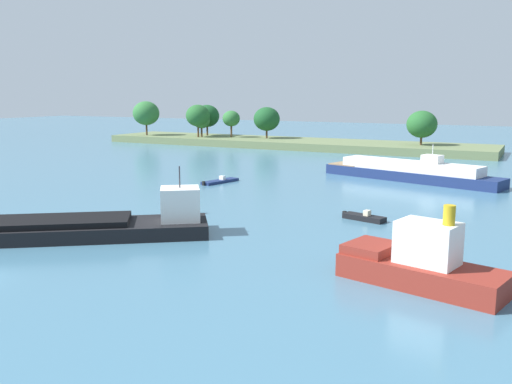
{
  "coord_description": "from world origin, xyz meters",
  "views": [
    {
      "loc": [
        32.07,
        -21.49,
        11.73
      ],
      "look_at": [
        4.79,
        31.22,
        1.2
      ],
      "focal_mm": 39.0,
      "sensor_mm": 36.0,
      "label": 1
    }
  ],
  "objects_px": {
    "fishing_skiff": "(364,217)",
    "channel_buoy_red": "(191,206)",
    "tugboat": "(419,264)",
    "white_riverboat": "(410,171)",
    "small_motorboat": "(220,181)",
    "cargo_barge": "(14,229)"
  },
  "relations": [
    {
      "from": "small_motorboat",
      "to": "cargo_barge",
      "type": "distance_m",
      "value": 32.98
    },
    {
      "from": "small_motorboat",
      "to": "white_riverboat",
      "type": "distance_m",
      "value": 25.94
    },
    {
      "from": "fishing_skiff",
      "to": "tugboat",
      "type": "xyz_separation_m",
      "value": [
        8.22,
        -15.98,
        1.1
      ]
    },
    {
      "from": "white_riverboat",
      "to": "fishing_skiff",
      "type": "height_order",
      "value": "white_riverboat"
    },
    {
      "from": "small_motorboat",
      "to": "channel_buoy_red",
      "type": "distance_m",
      "value": 19.59
    },
    {
      "from": "tugboat",
      "to": "fishing_skiff",
      "type": "bearing_deg",
      "value": 117.23
    },
    {
      "from": "fishing_skiff",
      "to": "cargo_barge",
      "type": "height_order",
      "value": "cargo_barge"
    },
    {
      "from": "white_riverboat",
      "to": "tugboat",
      "type": "distance_m",
      "value": 43.64
    },
    {
      "from": "tugboat",
      "to": "channel_buoy_red",
      "type": "relative_size",
      "value": 5.62
    },
    {
      "from": "small_motorboat",
      "to": "channel_buoy_red",
      "type": "bearing_deg",
      "value": -67.37
    },
    {
      "from": "small_motorboat",
      "to": "tugboat",
      "type": "relative_size",
      "value": 0.58
    },
    {
      "from": "fishing_skiff",
      "to": "channel_buoy_red",
      "type": "bearing_deg",
      "value": -162.22
    },
    {
      "from": "cargo_barge",
      "to": "tugboat",
      "type": "bearing_deg",
      "value": 7.36
    },
    {
      "from": "fishing_skiff",
      "to": "cargo_barge",
      "type": "bearing_deg",
      "value": -139.15
    },
    {
      "from": "cargo_barge",
      "to": "small_motorboat",
      "type": "bearing_deg",
      "value": 90.67
    },
    {
      "from": "white_riverboat",
      "to": "channel_buoy_red",
      "type": "xyz_separation_m",
      "value": [
        -14.51,
        -31.7,
        -0.42
      ]
    },
    {
      "from": "small_motorboat",
      "to": "fishing_skiff",
      "type": "xyz_separation_m",
      "value": [
        23.55,
        -12.94,
        0.07
      ]
    },
    {
      "from": "white_riverboat",
      "to": "fishing_skiff",
      "type": "bearing_deg",
      "value": -86.74
    },
    {
      "from": "fishing_skiff",
      "to": "channel_buoy_red",
      "type": "relative_size",
      "value": 2.33
    },
    {
      "from": "tugboat",
      "to": "white_riverboat",
      "type": "bearing_deg",
      "value": 102.89
    },
    {
      "from": "cargo_barge",
      "to": "white_riverboat",
      "type": "bearing_deg",
      "value": 65.07
    },
    {
      "from": "cargo_barge",
      "to": "channel_buoy_red",
      "type": "height_order",
      "value": "cargo_barge"
    }
  ]
}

